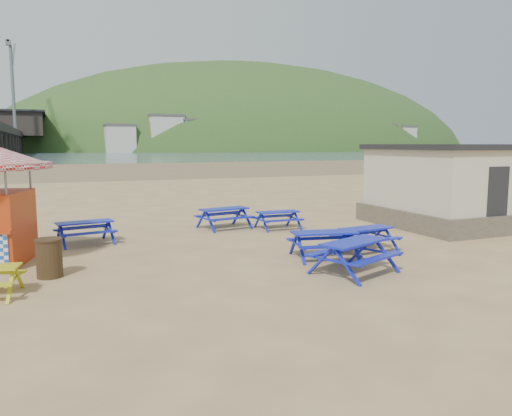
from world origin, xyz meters
name	(u,v)px	position (x,y,z in m)	size (l,w,h in m)	color
ground	(235,248)	(0.00, 0.00, 0.00)	(400.00, 400.00, 0.00)	tan
wet_sand	(93,168)	(0.00, 55.00, 0.00)	(400.00, 400.00, 0.00)	olive
sea	(66,153)	(0.00, 170.00, 0.01)	(400.00, 400.00, 0.00)	#4B5E6B
picnic_table_blue_a	(85,233)	(-4.15, 2.50, 0.36)	(1.91, 1.64, 0.72)	#041BB7
picnic_table_blue_b	(224,218)	(0.88, 3.59, 0.38)	(2.07, 1.79, 0.77)	#041BB7
picnic_table_blue_c	(278,220)	(2.71, 2.73, 0.33)	(1.58, 1.28, 0.66)	#041BB7
picnic_table_blue_d	(324,245)	(1.87, -2.15, 0.37)	(2.02, 1.74, 0.75)	#041BB7
picnic_table_blue_e	(354,257)	(1.71, -3.88, 0.41)	(2.38, 2.17, 0.81)	#041BB7
picnic_table_blue_f	(366,239)	(3.49, -1.79, 0.35)	(1.82, 1.54, 0.70)	#041BB7
litter_bin	(49,258)	(-5.20, -1.43, 0.47)	(0.64, 0.64, 0.93)	#3D2D16
amenity_block	(474,184)	(10.50, 1.00, 1.57)	(7.40, 5.40, 3.15)	#665B4C
pier	(9,137)	(-17.99, 178.23, 5.46)	(24.00, 220.00, 39.29)	black
headland_town	(247,169)	(90.00, 229.68, -9.91)	(264.00, 144.00, 108.00)	#2D4C1E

